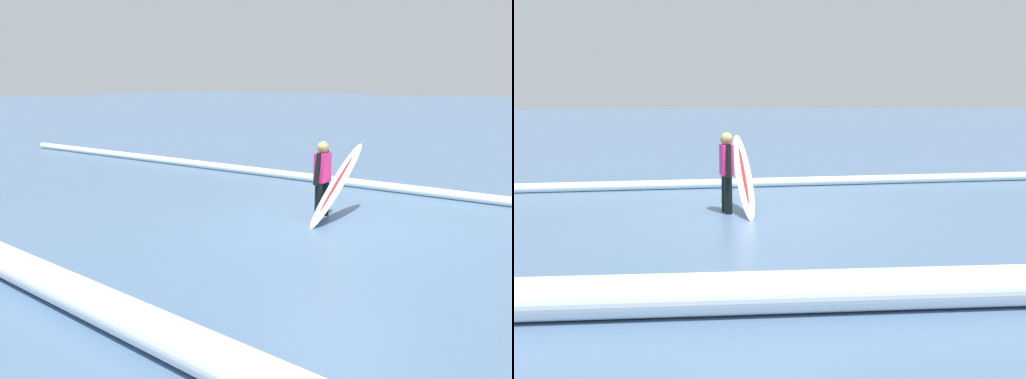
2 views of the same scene
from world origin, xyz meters
The scene contains 5 objects.
ground_plane centered at (0.00, 0.00, 0.00)m, with size 155.88×155.88×0.00m, color #496587.
surfer centered at (0.55, -0.25, 0.79)m, with size 0.24×0.60×1.42m.
surfboard centered at (0.25, -0.28, 0.66)m, with size 0.36×1.84×1.35m.
wave_crest_foreground centered at (2.07, -3.23, 0.10)m, with size 0.20×0.20×24.97m, color white.
wave_crest_midground centered at (-0.11, 5.23, 0.21)m, with size 0.41×0.41×25.75m, color white.
Camera 1 is at (-5.09, 8.51, 2.54)m, focal length 39.79 mm.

